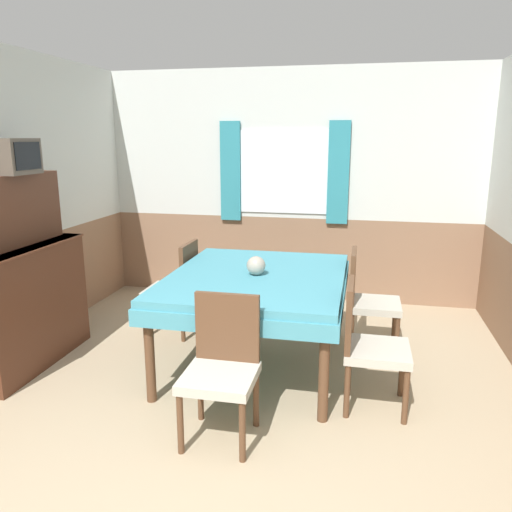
{
  "coord_description": "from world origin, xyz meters",
  "views": [
    {
      "loc": [
        0.82,
        -1.65,
        1.85
      ],
      "look_at": [
        0.01,
        2.14,
        0.93
      ],
      "focal_mm": 35.0,
      "sensor_mm": 36.0,
      "label": 1
    }
  ],
  "objects_px": {
    "dining_table": "(257,286)",
    "tv": "(12,156)",
    "chair_head_near": "(222,364)",
    "chair_right_near": "(367,342)",
    "chair_left_far": "(177,285)",
    "chair_right_far": "(367,297)",
    "vase": "(256,266)",
    "sideboard": "(20,286)"
  },
  "relations": [
    {
      "from": "chair_left_far",
      "to": "chair_right_far",
      "type": "bearing_deg",
      "value": -90.0
    },
    {
      "from": "chair_right_far",
      "to": "tv",
      "type": "bearing_deg",
      "value": -72.85
    },
    {
      "from": "chair_left_far",
      "to": "chair_head_near",
      "type": "bearing_deg",
      "value": -149.99
    },
    {
      "from": "chair_head_near",
      "to": "tv",
      "type": "xyz_separation_m",
      "value": [
        -1.86,
        0.69,
        1.23
      ]
    },
    {
      "from": "chair_right_far",
      "to": "dining_table",
      "type": "bearing_deg",
      "value": -60.68
    },
    {
      "from": "dining_table",
      "to": "chair_right_far",
      "type": "xyz_separation_m",
      "value": [
        0.89,
        0.5,
        -0.2
      ]
    },
    {
      "from": "chair_right_far",
      "to": "chair_head_near",
      "type": "bearing_deg",
      "value": -30.01
    },
    {
      "from": "dining_table",
      "to": "vase",
      "type": "bearing_deg",
      "value": -95.75
    },
    {
      "from": "chair_right_far",
      "to": "chair_left_far",
      "type": "bearing_deg",
      "value": -90.0
    },
    {
      "from": "chair_head_near",
      "to": "chair_right_near",
      "type": "distance_m",
      "value": 1.04
    },
    {
      "from": "chair_left_far",
      "to": "sideboard",
      "type": "relative_size",
      "value": 0.57
    },
    {
      "from": "dining_table",
      "to": "chair_right_far",
      "type": "relative_size",
      "value": 1.91
    },
    {
      "from": "chair_right_far",
      "to": "tv",
      "type": "height_order",
      "value": "tv"
    },
    {
      "from": "chair_right_far",
      "to": "vase",
      "type": "height_order",
      "value": "vase"
    },
    {
      "from": "tv",
      "to": "vase",
      "type": "xyz_separation_m",
      "value": [
        1.86,
        0.33,
        -0.85
      ]
    },
    {
      "from": "chair_right_near",
      "to": "chair_right_far",
      "type": "xyz_separation_m",
      "value": [
        0.0,
        1.0,
        0.0
      ]
    },
    {
      "from": "chair_left_far",
      "to": "sideboard",
      "type": "xyz_separation_m",
      "value": [
        -1.01,
        -0.89,
        0.2
      ]
    },
    {
      "from": "chair_head_near",
      "to": "chair_right_near",
      "type": "relative_size",
      "value": 1.0
    },
    {
      "from": "sideboard",
      "to": "vase",
      "type": "distance_m",
      "value": 1.93
    },
    {
      "from": "dining_table",
      "to": "chair_head_near",
      "type": "relative_size",
      "value": 1.91
    },
    {
      "from": "tv",
      "to": "chair_head_near",
      "type": "bearing_deg",
      "value": -20.19
    },
    {
      "from": "vase",
      "to": "tv",
      "type": "bearing_deg",
      "value": -169.97
    },
    {
      "from": "vase",
      "to": "chair_right_far",
      "type": "bearing_deg",
      "value": 30.32
    },
    {
      "from": "tv",
      "to": "vase",
      "type": "height_order",
      "value": "tv"
    },
    {
      "from": "dining_table",
      "to": "chair_head_near",
      "type": "distance_m",
      "value": 1.05
    },
    {
      "from": "chair_head_near",
      "to": "chair_right_near",
      "type": "xyz_separation_m",
      "value": [
        0.89,
        0.54,
        0.0
      ]
    },
    {
      "from": "dining_table",
      "to": "tv",
      "type": "height_order",
      "value": "tv"
    },
    {
      "from": "chair_head_near",
      "to": "dining_table",
      "type": "bearing_deg",
      "value": -90.0
    },
    {
      "from": "dining_table",
      "to": "vase",
      "type": "xyz_separation_m",
      "value": [
        -0.0,
        -0.02,
        0.18
      ]
    },
    {
      "from": "dining_table",
      "to": "chair_right_far",
      "type": "distance_m",
      "value": 1.03
    },
    {
      "from": "chair_head_near",
      "to": "vase",
      "type": "xyz_separation_m",
      "value": [
        -0.0,
        1.01,
        0.37
      ]
    },
    {
      "from": "dining_table",
      "to": "tv",
      "type": "xyz_separation_m",
      "value": [
        -1.86,
        -0.35,
        1.03
      ]
    },
    {
      "from": "chair_right_near",
      "to": "tv",
      "type": "height_order",
      "value": "tv"
    },
    {
      "from": "chair_head_near",
      "to": "chair_right_far",
      "type": "xyz_separation_m",
      "value": [
        0.89,
        1.53,
        0.0
      ]
    },
    {
      "from": "chair_left_far",
      "to": "tv",
      "type": "xyz_separation_m",
      "value": [
        -0.98,
        -0.85,
        1.23
      ]
    },
    {
      "from": "tv",
      "to": "chair_right_far",
      "type": "bearing_deg",
      "value": 17.15
    },
    {
      "from": "dining_table",
      "to": "chair_left_far",
      "type": "distance_m",
      "value": 1.03
    },
    {
      "from": "chair_right_near",
      "to": "vase",
      "type": "bearing_deg",
      "value": -118.17
    },
    {
      "from": "chair_left_far",
      "to": "chair_head_near",
      "type": "relative_size",
      "value": 1.0
    },
    {
      "from": "tv",
      "to": "chair_left_far",
      "type": "bearing_deg",
      "value": 40.97
    },
    {
      "from": "dining_table",
      "to": "chair_left_far",
      "type": "xyz_separation_m",
      "value": [
        -0.89,
        0.5,
        -0.2
      ]
    },
    {
      "from": "chair_left_far",
      "to": "chair_right_far",
      "type": "height_order",
      "value": "same"
    }
  ]
}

